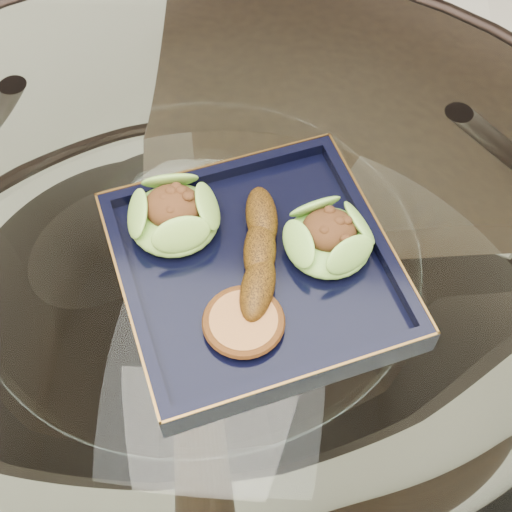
{
  "coord_description": "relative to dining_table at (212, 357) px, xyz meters",
  "views": [
    {
      "loc": [
        0.09,
        -0.38,
        1.38
      ],
      "look_at": [
        0.05,
        0.02,
        0.8
      ],
      "focal_mm": 50.0,
      "sensor_mm": 36.0,
      "label": 1
    }
  ],
  "objects": [
    {
      "name": "dining_table",
      "position": [
        0.0,
        0.0,
        0.0
      ],
      "size": [
        1.13,
        1.13,
        0.77
      ],
      "color": "white",
      "rests_on": "ground"
    },
    {
      "name": "lettuce_wrap_right",
      "position": [
        0.12,
        0.04,
        0.2
      ],
      "size": [
        0.1,
        0.1,
        0.03
      ],
      "primitive_type": "ellipsoid",
      "rotation": [
        0.0,
        0.0,
        0.13
      ],
      "color": "#54942B",
      "rests_on": "navy_plate"
    },
    {
      "name": "ground",
      "position": [
        0.0,
        0.0,
        -0.6
      ],
      "size": [
        4.0,
        4.0,
        0.0
      ],
      "primitive_type": "plane",
      "color": "beige",
      "rests_on": "ground"
    },
    {
      "name": "roasted_plantain",
      "position": [
        0.06,
        0.03,
        0.2
      ],
      "size": [
        0.04,
        0.16,
        0.03
      ],
      "primitive_type": "ellipsoid",
      "rotation": [
        0.0,
        0.0,
        1.61
      ],
      "color": "#5A3509",
      "rests_on": "navy_plate"
    },
    {
      "name": "crumb_patty",
      "position": [
        0.05,
        -0.05,
        0.19
      ],
      "size": [
        0.09,
        0.09,
        0.01
      ],
      "primitive_type": "cylinder",
      "rotation": [
        0.0,
        0.0,
        -0.32
      ],
      "color": "#B0713A",
      "rests_on": "navy_plate"
    },
    {
      "name": "navy_plate",
      "position": [
        0.05,
        0.02,
        0.17
      ],
      "size": [
        0.36,
        0.36,
        0.02
      ],
      "primitive_type": "cube",
      "rotation": [
        0.0,
        0.0,
        0.42
      ],
      "color": "black",
      "rests_on": "dining_table"
    },
    {
      "name": "lettuce_wrap_left",
      "position": [
        -0.04,
        0.06,
        0.2
      ],
      "size": [
        0.11,
        0.11,
        0.03
      ],
      "primitive_type": "ellipsoid",
      "rotation": [
        0.0,
        0.0,
        -0.13
      ],
      "color": "#669E2E",
      "rests_on": "navy_plate"
    },
    {
      "name": "dining_chair",
      "position": [
        0.1,
        0.5,
        -0.02
      ],
      "size": [
        0.49,
        0.49,
        1.03
      ],
      "rotation": [
        0.0,
        0.0,
        0.09
      ],
      "color": "black",
      "rests_on": "ground"
    }
  ]
}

